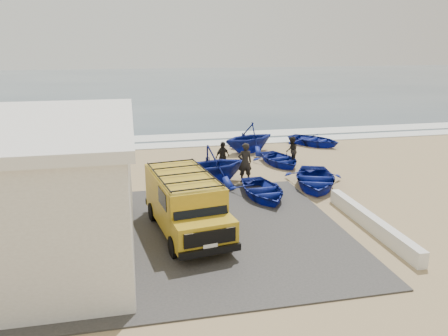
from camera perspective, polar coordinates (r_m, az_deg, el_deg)
ground at (r=17.88m, az=-0.46°, el=-5.57°), size 160.00×160.00×0.00m
slab at (r=15.78m, az=-6.19°, el=-8.65°), size 12.00×10.00×0.05m
ocean at (r=72.65m, az=-9.56°, el=10.72°), size 180.00×88.00×0.01m
surf_line at (r=29.22m, az=-5.22°, el=3.06°), size 180.00×1.60×0.06m
surf_wash at (r=31.65m, az=-5.77°, el=4.04°), size 180.00×2.20×0.04m
building at (r=15.52m, az=-27.07°, el=-2.36°), size 8.40×9.40×4.30m
parapet at (r=16.91m, az=18.66°, el=-6.79°), size 0.35×6.00×0.55m
van at (r=15.59m, az=-5.04°, el=-4.40°), size 2.72×5.28×2.16m
boat_near_left at (r=19.23m, az=5.07°, el=-2.92°), size 2.63×3.56×0.71m
boat_near_right at (r=20.98m, az=11.77°, el=-1.42°), size 3.96×4.64×0.81m
boat_mid_left at (r=21.00m, az=-1.48°, el=0.49°), size 4.27×3.91×1.90m
boat_mid_right at (r=24.48m, az=7.32°, el=1.14°), size 2.87×3.60×0.67m
boat_far_left at (r=27.06m, az=3.28°, el=3.99°), size 4.43×4.18×1.85m
boat_far_right at (r=29.57m, az=11.68°, el=3.61°), size 4.15×4.34×0.73m
fisherman_front at (r=21.24m, az=2.75°, el=0.73°), size 0.73×0.50×1.95m
fisherman_middle at (r=24.50m, az=8.82°, el=2.21°), size 0.84×0.94×1.59m
fisherman_back at (r=22.91m, az=-0.19°, el=1.47°), size 1.02×0.84×1.62m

